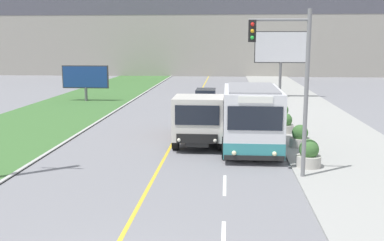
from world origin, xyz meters
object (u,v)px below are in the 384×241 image
planter_round_near (309,155)px  planter_round_third (285,124)px  traffic_light_mast (290,73)px  billboard_small (85,78)px  billboard_large (281,49)px  planter_round_second (300,137)px  planter_round_far (282,114)px  dump_truck (200,120)px  car_distant (206,99)px  city_bus (251,119)px

planter_round_near → planter_round_third: (-0.09, 7.13, -0.02)m
traffic_light_mast → billboard_small: traffic_light_mast is taller
traffic_light_mast → billboard_large: bearing=84.2°
billboard_large → planter_round_second: 20.38m
traffic_light_mast → billboard_small: 26.01m
planter_round_near → planter_round_far: planter_round_near is taller
dump_truck → billboard_small: billboard_small is taller
car_distant → planter_round_third: (5.01, -9.97, -0.12)m
car_distant → billboard_small: bearing=164.9°
traffic_light_mast → planter_round_far: (1.22, 12.09, -3.46)m
planter_round_third → dump_truck: bearing=-145.4°
billboard_large → billboard_small: (-17.21, -3.54, -2.41)m
dump_truck → planter_round_near: 6.21m
planter_round_far → planter_round_near: bearing=-90.8°
car_distant → planter_round_far: size_ratio=3.74×
planter_round_near → dump_truck: bearing=140.6°
billboard_small → traffic_light_mast: bearing=-55.5°
city_bus → planter_round_third: bearing=63.8°
billboard_large → planter_round_near: (-1.45, -23.52, -3.91)m
billboard_small → planter_round_far: billboard_small is taller
traffic_light_mast → billboard_large: size_ratio=1.05×
city_bus → traffic_light_mast: bearing=-74.3°
billboard_small → planter_round_far: size_ratio=3.54×
planter_round_third → billboard_small: bearing=140.7°
billboard_large → planter_round_far: bearing=-95.8°
traffic_light_mast → billboard_large: traffic_light_mast is taller
billboard_small → planter_round_near: bearing=-51.7°
city_bus → car_distant: size_ratio=1.26×
car_distant → planter_round_third: bearing=-63.3°
car_distant → billboard_small: 11.13m
traffic_light_mast → planter_round_second: traffic_light_mast is taller
city_bus → planter_round_far: (2.39, 7.93, -0.99)m
billboard_large → billboard_small: 17.74m
city_bus → traffic_light_mast: 4.98m
planter_round_near → planter_round_second: bearing=86.9°
billboard_small → dump_truck: bearing=-55.6°
dump_truck → planter_round_far: bearing=54.1°
planter_round_third → traffic_light_mast: bearing=-96.5°
dump_truck → planter_round_second: size_ratio=5.78×
billboard_small → planter_round_far: 18.49m
city_bus → billboard_small: size_ratio=1.33×
dump_truck → planter_round_second: dump_truck is taller
car_distant → planter_round_far: (5.25, -6.40, -0.11)m
car_distant → billboard_large: (6.55, 6.42, 3.80)m
city_bus → planter_round_near: city_bus is taller
dump_truck → planter_round_third: dump_truck is taller
car_distant → planter_round_third: 11.16m
planter_round_far → planter_round_third: bearing=-93.9°
car_distant → dump_truck: bearing=-88.5°
billboard_large → planter_round_far: (-1.30, -12.83, -3.91)m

